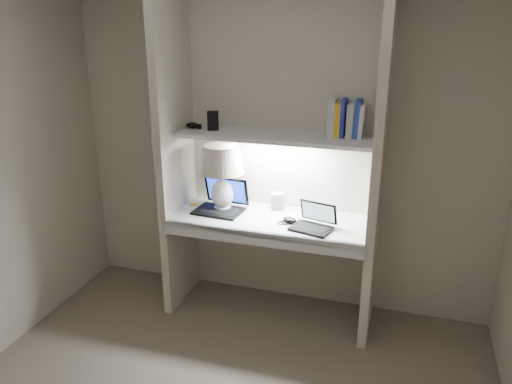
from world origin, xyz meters
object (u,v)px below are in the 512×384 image
at_px(laptop_netbook, 314,223).
at_px(laptop_main, 222,203).
at_px(speaker, 278,201).
at_px(table_lamp, 222,167).
at_px(book_row, 346,119).

bearing_deg(laptop_netbook, laptop_main, -175.95).
bearing_deg(speaker, laptop_netbook, -62.13).
xyz_separation_m(laptop_main, speaker, (0.40, 0.13, 0.01)).
relative_size(table_lamp, speaker, 3.75).
height_order(speaker, book_row, book_row).
distance_m(table_lamp, speaker, 0.50).
bearing_deg(laptop_main, speaker, 22.32).
bearing_deg(table_lamp, speaker, 16.40).
distance_m(table_lamp, laptop_main, 0.28).
xyz_separation_m(laptop_netbook, speaker, (-0.33, 0.26, 0.03)).
xyz_separation_m(laptop_main, book_row, (0.87, 0.15, 0.66)).
xyz_separation_m(table_lamp, laptop_netbook, (0.72, -0.14, -0.30)).
xyz_separation_m(laptop_main, laptop_netbook, (0.73, -0.13, -0.01)).
bearing_deg(laptop_netbook, speaker, 155.83).
relative_size(table_lamp, laptop_netbook, 1.57).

